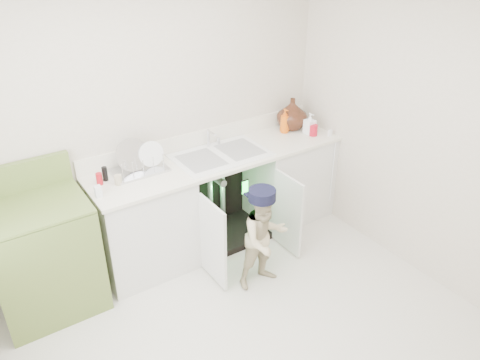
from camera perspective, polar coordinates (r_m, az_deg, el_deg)
name	(u,v)px	position (r m, az deg, el deg)	size (l,w,h in m)	color
ground	(245,338)	(3.71, 0.62, -18.69)	(3.50, 3.50, 0.00)	beige
room_shell	(246,195)	(2.92, 0.74, -1.83)	(6.00, 5.50, 1.26)	beige
counter_run	(224,195)	(4.46, -2.01, -1.78)	(2.44, 1.02, 1.22)	silver
avocado_stove	(44,255)	(3.97, -22.80, -8.48)	(0.75, 0.65, 1.17)	olive
repair_worker	(264,237)	(3.90, 3.00, -6.98)	(0.45, 0.60, 0.91)	beige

